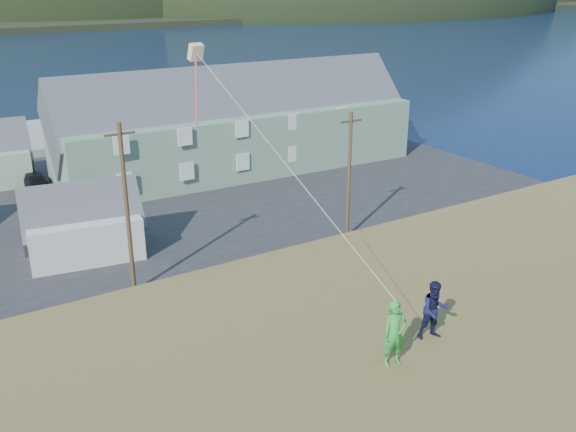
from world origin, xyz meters
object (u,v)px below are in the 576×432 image
(shed_white, at_px, (83,223))
(kite_flyer_green, at_px, (395,333))
(kite_flyer_navy, at_px, (435,310))
(lodge, at_px, (238,123))

(shed_white, height_order, kite_flyer_green, kite_flyer_green)
(kite_flyer_green, distance_m, kite_flyer_navy, 1.84)
(shed_white, xyz_separation_m, kite_flyer_green, (1.05, -27.44, 5.91))
(shed_white, relative_size, kite_flyer_green, 4.27)
(kite_flyer_green, bearing_deg, shed_white, 102.35)
(lodge, xyz_separation_m, kite_flyer_green, (-16.01, -39.04, 3.78))
(lodge, relative_size, kite_flyer_green, 17.70)
(lodge, distance_m, shed_white, 20.74)
(kite_flyer_green, relative_size, kite_flyer_navy, 1.06)
(shed_white, height_order, kite_flyer_navy, kite_flyer_navy)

